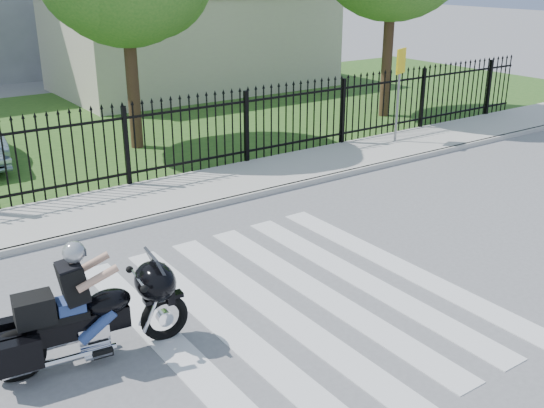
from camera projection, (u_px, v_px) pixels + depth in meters
ground at (298, 302)px, 9.09m from camera, size 120.00×120.00×0.00m
crosswalk at (298, 301)px, 9.09m from camera, size 5.00×5.50×0.01m
sidewalk at (150, 199)px, 12.91m from camera, size 40.00×2.00×0.12m
curb at (172, 214)px, 12.14m from camera, size 40.00×0.12×0.12m
grass_strip at (46, 132)px, 18.29m from camera, size 40.00×12.00×0.02m
iron_fence at (127, 148)px, 13.38m from camera, size 26.00×0.04×1.80m
building_low at (193, 42)px, 24.51m from camera, size 10.00×6.00×3.50m
motorcycle_rider at (85, 312)px, 7.54m from camera, size 2.43×0.92×1.61m
traffic_sign at (400, 76)px, 16.36m from camera, size 0.50×0.24×2.42m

